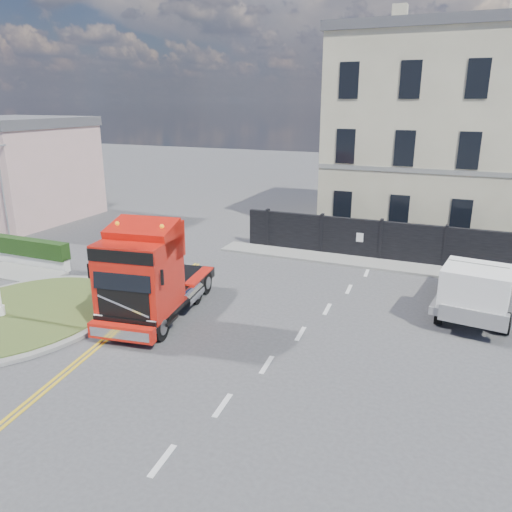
% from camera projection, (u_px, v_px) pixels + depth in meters
% --- Properties ---
extents(ground, '(120.00, 120.00, 0.00)m').
position_uv_depth(ground, '(228.00, 315.00, 18.51)').
color(ground, '#424244').
rests_on(ground, ground).
extents(traffic_island, '(6.80, 6.80, 0.17)m').
position_uv_depth(traffic_island, '(23.00, 314.00, 18.45)').
color(traffic_island, gray).
rests_on(traffic_island, ground).
extents(hedge_wall, '(8.00, 0.55, 1.35)m').
position_uv_depth(hedge_wall, '(3.00, 247.00, 24.44)').
color(hedge_wall, silver).
rests_on(hedge_wall, ground).
extents(seaside_bldg_pink, '(8.00, 8.00, 6.00)m').
position_uv_depth(seaside_bldg_pink, '(15.00, 174.00, 32.96)').
color(seaside_bldg_pink, beige).
rests_on(seaside_bldg_pink, ground).
extents(hoarding_fence, '(18.80, 0.25, 2.00)m').
position_uv_depth(hoarding_fence, '(435.00, 246.00, 23.68)').
color(hoarding_fence, black).
rests_on(hoarding_fence, ground).
extents(georgian_building, '(12.30, 10.30, 12.80)m').
position_uv_depth(georgian_building, '(443.00, 134.00, 29.05)').
color(georgian_building, beige).
rests_on(georgian_building, ground).
extents(pavement_far, '(20.00, 1.60, 0.12)m').
position_uv_depth(pavement_far, '(419.00, 269.00, 23.37)').
color(pavement_far, gray).
rests_on(pavement_far, ground).
extents(truck, '(3.12, 6.34, 3.64)m').
position_uv_depth(truck, '(148.00, 278.00, 17.57)').
color(truck, black).
rests_on(truck, ground).
extents(flatbed_pickup, '(2.79, 5.62, 2.24)m').
position_uv_depth(flatbed_pickup, '(474.00, 290.00, 17.66)').
color(flatbed_pickup, slate).
rests_on(flatbed_pickup, ground).
extents(lamppost_slim, '(0.22, 0.44, 5.39)m').
position_uv_depth(lamppost_slim, '(2.00, 185.00, 27.46)').
color(lamppost_slim, gray).
rests_on(lamppost_slim, ground).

